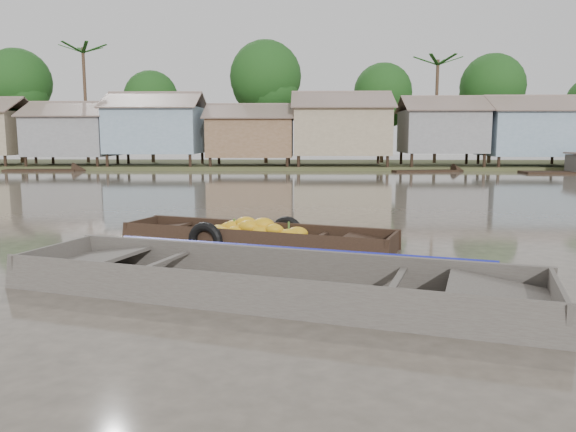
{
  "coord_description": "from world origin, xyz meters",
  "views": [
    {
      "loc": [
        -0.14,
        -10.25,
        2.34
      ],
      "look_at": [
        -0.42,
        0.44,
        0.8
      ],
      "focal_mm": 35.0,
      "sensor_mm": 36.0,
      "label": 1
    }
  ],
  "objects": [
    {
      "name": "distant_boats",
      "position": [
        15.87,
        24.09,
        0.27
      ],
      "size": [
        46.47,
        15.03,
        1.38
      ],
      "color": "black",
      "rests_on": "ground"
    },
    {
      "name": "banana_boat",
      "position": [
        -1.22,
        1.57,
        0.18
      ],
      "size": [
        6.08,
        3.32,
        0.83
      ],
      "rotation": [
        0.0,
        0.0,
        -0.34
      ],
      "color": "black",
      "rests_on": "ground"
    },
    {
      "name": "ground",
      "position": [
        0.0,
        0.0,
        0.0
      ],
      "size": [
        120.0,
        120.0,
        0.0
      ],
      "primitive_type": "plane",
      "color": "#474036",
      "rests_on": "ground"
    },
    {
      "name": "riverbank",
      "position": [
        3.03,
        31.86,
        3.07
      ],
      "size": [
        120.0,
        12.47,
        10.22
      ],
      "color": "#384723",
      "rests_on": "ground"
    },
    {
      "name": "viewer_boat",
      "position": [
        -0.62,
        -2.14,
        0.07
      ],
      "size": [
        8.22,
        4.37,
        0.64
      ],
      "rotation": [
        0.0,
        0.0,
        -0.3
      ],
      "color": "#443E39",
      "rests_on": "ground"
    }
  ]
}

